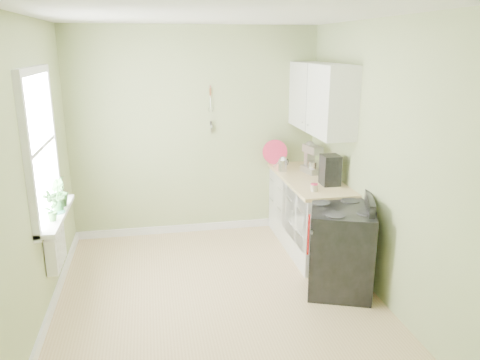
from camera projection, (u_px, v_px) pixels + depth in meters
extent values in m
cube|color=tan|center=(217.00, 297.00, 4.74)|extent=(3.20, 3.60, 0.02)
cube|color=white|center=(213.00, 13.00, 3.99)|extent=(3.20, 3.60, 0.02)
cube|color=#A7B37A|center=(195.00, 133.00, 6.07)|extent=(3.20, 0.02, 2.70)
cube|color=#A7B37A|center=(32.00, 176.00, 4.07)|extent=(0.02, 3.60, 2.70)
cube|color=#A7B37A|center=(375.00, 160.00, 4.66)|extent=(0.02, 3.60, 2.70)
cube|color=white|center=(309.00, 214.00, 5.80)|extent=(0.60, 1.60, 0.87)
cube|color=beige|center=(309.00, 179.00, 5.67)|extent=(0.64, 1.60, 0.04)
cube|color=white|center=(321.00, 98.00, 5.53)|extent=(0.35, 1.40, 0.80)
cube|color=white|center=(39.00, 147.00, 4.30)|extent=(0.02, 1.00, 1.30)
cube|color=white|center=(32.00, 70.00, 4.11)|extent=(0.06, 1.14, 0.07)
cube|color=white|center=(50.00, 216.00, 4.49)|extent=(0.06, 1.14, 0.07)
cube|color=white|center=(41.00, 147.00, 4.30)|extent=(0.04, 1.00, 0.04)
cube|color=white|center=(56.00, 215.00, 4.50)|extent=(0.18, 1.14, 0.04)
cube|color=white|center=(56.00, 248.00, 4.54)|extent=(0.12, 0.50, 0.35)
cylinder|color=beige|center=(210.00, 92.00, 5.93)|extent=(0.02, 0.02, 0.10)
cylinder|color=silver|center=(210.00, 101.00, 5.97)|extent=(0.01, 0.01, 0.16)
cylinder|color=silver|center=(211.00, 128.00, 6.06)|extent=(0.01, 0.14, 0.14)
cube|color=black|center=(340.00, 250.00, 4.79)|extent=(0.83, 0.89, 0.85)
cube|color=black|center=(343.00, 210.00, 4.67)|extent=(0.83, 0.89, 0.03)
cube|color=black|center=(369.00, 201.00, 4.70)|extent=(0.31, 0.69, 0.13)
cylinder|color=#B2B2B7|center=(312.00, 222.00, 4.64)|extent=(0.23, 0.56, 0.02)
cube|color=red|center=(308.00, 234.00, 4.78)|extent=(0.09, 0.20, 0.36)
cube|color=#B2B2B7|center=(312.00, 170.00, 5.87)|extent=(0.24, 0.32, 0.08)
cube|color=#B2B2B7|center=(309.00, 157.00, 5.95)|extent=(0.13, 0.10, 0.21)
cube|color=#B2B2B7|center=(313.00, 149.00, 5.81)|extent=(0.19, 0.31, 0.10)
sphere|color=#B2B2B7|center=(310.00, 145.00, 5.90)|extent=(0.11, 0.11, 0.11)
cylinder|color=silver|center=(314.00, 166.00, 5.80)|extent=(0.16, 0.16, 0.13)
cylinder|color=silver|center=(283.00, 165.00, 5.92)|extent=(0.11, 0.11, 0.15)
cone|color=silver|center=(283.00, 158.00, 5.89)|extent=(0.11, 0.11, 0.04)
cylinder|color=silver|center=(277.00, 164.00, 5.90)|extent=(0.10, 0.05, 0.08)
cube|color=black|center=(330.00, 170.00, 5.32)|extent=(0.20, 0.22, 0.35)
cylinder|color=black|center=(327.00, 179.00, 5.34)|extent=(0.11, 0.11, 0.12)
cylinder|color=#C22649|center=(275.00, 152.00, 6.26)|extent=(0.34, 0.13, 0.33)
cylinder|color=tan|center=(314.00, 188.00, 5.12)|extent=(0.07, 0.07, 0.07)
cylinder|color=#C22649|center=(314.00, 184.00, 5.11)|extent=(0.08, 0.08, 0.01)
imported|color=#32622B|center=(51.00, 206.00, 4.24)|extent=(0.18, 0.18, 0.29)
imported|color=#32622B|center=(57.00, 195.00, 4.52)|extent=(0.20, 0.21, 0.31)
imported|color=#32622B|center=(59.00, 191.00, 4.65)|extent=(0.20, 0.20, 0.31)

